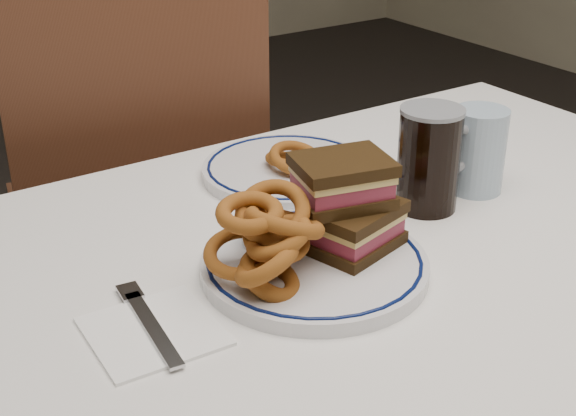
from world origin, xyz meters
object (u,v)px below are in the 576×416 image
beer_mug (430,158)px  far_plate (288,169)px  main_plate (314,265)px  chair_far (137,202)px  reuben_sandwich (348,204)px

beer_mug → far_plate: bearing=117.7°
beer_mug → main_plate: bearing=-165.7°
chair_far → reuben_sandwich: bearing=-90.8°
main_plate → far_plate: size_ratio=1.05×
chair_far → main_plate: 0.73m
chair_far → main_plate: size_ratio=3.68×
reuben_sandwich → beer_mug: beer_mug is taller
reuben_sandwich → far_plate: size_ratio=0.53×
beer_mug → far_plate: (-0.10, 0.20, -0.06)m
main_plate → reuben_sandwich: bearing=6.7°
chair_far → reuben_sandwich: size_ratio=7.29×
main_plate → beer_mug: 0.25m
main_plate → beer_mug: bearing=14.3°
main_plate → reuben_sandwich: 0.08m
far_plate → main_plate: bearing=-117.4°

